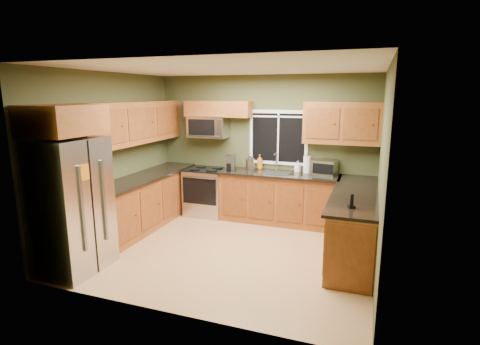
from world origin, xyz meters
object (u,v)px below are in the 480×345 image
Objects in this scene: microwave at (208,127)px; soap_bottle_a at (260,162)px; soap_bottle_b at (298,166)px; refrigerator at (71,206)px; toaster_oven at (324,167)px; kettle at (250,164)px; coffee_maker at (230,164)px; paper_towel_roll at (307,164)px; cordless_phone at (352,204)px; range at (207,191)px.

microwave reaches higher than soap_bottle_a.
soap_bottle_b is at bearing 3.08° from microwave.
refrigerator is 3.77× the size of toaster_oven.
kettle is at bearing -168.19° from soap_bottle_b.
microwave is 1.11m from kettle.
coffee_maker is at bearing -21.89° from microwave.
refrigerator reaches higher than paper_towel_roll.
coffee_maker is at bearing -168.18° from paper_towel_roll.
cordless_phone is at bearing -42.97° from kettle.
refrigerator is at bearing -129.11° from soap_bottle_b.
microwave is 2.33m from toaster_oven.
paper_towel_roll reaches higher than toaster_oven.
kettle is 2.65m from cordless_phone.
range is 1.86m from soap_bottle_b.
paper_towel_roll is (-0.32, 0.06, 0.02)m from toaster_oven.
coffee_maker is 1.25m from soap_bottle_b.
microwave is at bearing 90.02° from range.
refrigerator is 6.24× the size of kettle.
paper_towel_roll is (1.38, 0.29, 0.02)m from coffee_maker.
soap_bottle_b is at bearing 50.89° from refrigerator.
paper_towel_roll is (1.92, 0.07, -0.64)m from microwave.
coffee_maker and kettle have the same top height.
coffee_maker reaches higher than toaster_oven.
soap_bottle_b is (-0.17, 0.02, -0.05)m from paper_towel_roll.
soap_bottle_a is at bearing 5.29° from microwave.
soap_bottle_a is (1.02, 0.09, -0.65)m from microwave.
microwave is at bearing 174.41° from kettle.
soap_bottle_b reaches higher than cordless_phone.
toaster_oven is 1.42× the size of paper_towel_roll.
range is (0.69, 2.77, -0.43)m from refrigerator.
refrigerator is 2.89m from range.
coffee_maker is 1.60× the size of cordless_phone.
microwave is 2.63× the size of coffee_maker.
coffee_maker is 1.44× the size of soap_bottle_b.
range is 1.23× the size of microwave.
soap_bottle_b is (0.73, 0.00, -0.04)m from soap_bottle_a.
paper_towel_roll reaches higher than cordless_phone.
cordless_phone is (1.07, -1.98, -0.05)m from soap_bottle_b.
refrigerator is 1.92× the size of range.
microwave is at bearing 146.18° from cordless_phone.
kettle is 1.43× the size of soap_bottle_b.
refrigerator is at bearing -103.34° from microwave.
paper_towel_roll reaches higher than coffee_maker.
kettle reaches higher than cordless_phone.
range is at bearing -176.25° from toaster_oven.
range is 1.96× the size of toaster_oven.
paper_towel_roll reaches higher than kettle.
cordless_phone is (0.90, -1.96, -0.10)m from paper_towel_roll.
range is at bearing 148.13° from cordless_phone.
coffee_maker is (0.54, -0.22, -0.65)m from microwave.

